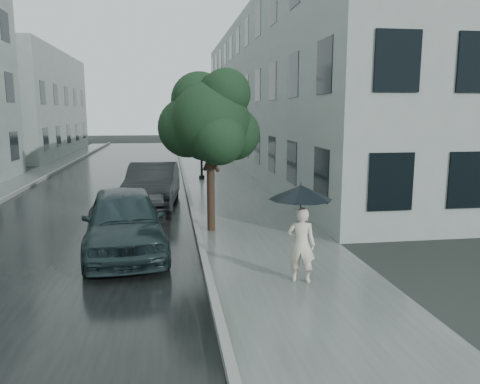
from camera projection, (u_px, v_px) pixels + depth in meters
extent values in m
plane|color=black|center=(277.00, 267.00, 10.30)|extent=(120.00, 120.00, 0.00)
cube|color=slate|center=(225.00, 184.00, 22.03)|extent=(3.50, 60.00, 0.01)
cube|color=slate|center=(186.00, 183.00, 21.75)|extent=(0.15, 60.00, 0.15)
cube|color=black|center=(108.00, 187.00, 21.24)|extent=(6.85, 60.00, 0.00)
cube|color=slate|center=(27.00, 187.00, 20.71)|extent=(0.15, 60.00, 0.15)
cube|color=#4C5451|center=(5.00, 189.00, 20.59)|extent=(1.70, 60.00, 0.01)
cube|color=gray|center=(293.00, 93.00, 29.35)|extent=(7.00, 36.00, 9.00)
cube|color=black|center=(238.00, 93.00, 28.84)|extent=(0.08, 32.40, 7.20)
cube|color=gray|center=(20.00, 104.00, 36.81)|extent=(7.00, 18.00, 8.00)
cube|color=black|center=(66.00, 104.00, 37.33)|extent=(0.08, 16.20, 6.40)
imported|color=beige|center=(301.00, 245.00, 9.27)|extent=(0.65, 0.55, 1.52)
cylinder|color=black|center=(300.00, 216.00, 9.18)|extent=(0.02, 0.02, 0.67)
cone|color=black|center=(301.00, 192.00, 9.10)|extent=(1.44, 1.44, 0.28)
cylinder|color=black|center=(301.00, 184.00, 9.07)|extent=(0.02, 0.02, 0.08)
cylinder|color=black|center=(300.00, 234.00, 9.24)|extent=(0.03, 0.03, 0.06)
cylinder|color=#332619|center=(211.00, 192.00, 13.25)|extent=(0.22, 0.22, 2.24)
sphere|color=#18361B|center=(210.00, 122.00, 12.92)|extent=(2.21, 2.21, 2.21)
sphere|color=#18361B|center=(233.00, 134.00, 13.33)|extent=(1.52, 1.52, 1.52)
sphere|color=#18361B|center=(188.00, 128.00, 13.19)|extent=(1.70, 1.70, 1.70)
sphere|color=#18361B|center=(218.00, 139.00, 12.43)|extent=(1.44, 1.44, 1.44)
sphere|color=#18361B|center=(199.00, 100.00, 13.27)|extent=(1.61, 1.61, 1.61)
sphere|color=#18361B|center=(226.00, 94.00, 12.69)|extent=(1.37, 1.37, 1.37)
cylinder|color=black|center=(201.00, 128.00, 23.16)|extent=(0.12, 0.12, 5.09)
cylinder|color=black|center=(202.00, 177.00, 23.58)|extent=(0.28, 0.28, 0.20)
cylinder|color=black|center=(195.00, 76.00, 22.65)|extent=(0.51, 0.18, 0.08)
sphere|color=silver|center=(189.00, 76.00, 22.56)|extent=(0.32, 0.32, 0.32)
imported|color=#19282B|center=(124.00, 221.00, 11.21)|extent=(2.33, 4.77, 1.57)
imported|color=#222526|center=(153.00, 184.00, 16.91)|extent=(2.04, 4.81, 1.54)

